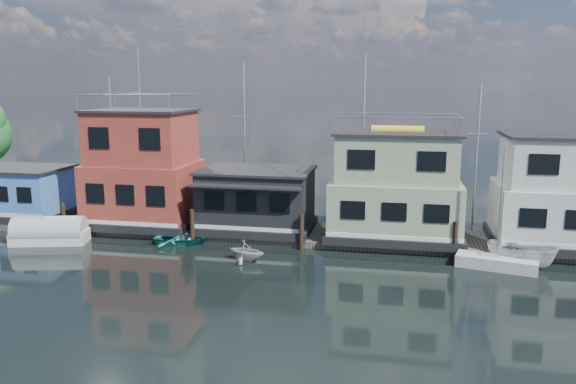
% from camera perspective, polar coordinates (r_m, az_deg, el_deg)
% --- Properties ---
extents(ground, '(160.00, 160.00, 0.00)m').
position_cam_1_polar(ground, '(26.77, -8.68, -11.04)').
color(ground, black).
rests_on(ground, ground).
extents(dock, '(48.00, 5.00, 0.40)m').
position_cam_1_polar(dock, '(37.61, -2.41, -4.10)').
color(dock, '#595147').
rests_on(dock, ground).
extents(houseboat_blue, '(6.40, 4.90, 3.66)m').
position_cam_1_polar(houseboat_blue, '(44.93, -25.32, -0.04)').
color(houseboat_blue, black).
rests_on(houseboat_blue, dock).
extents(houseboat_red, '(7.40, 5.90, 11.86)m').
position_cam_1_polar(houseboat_red, '(39.68, -14.47, 2.12)').
color(houseboat_red, black).
rests_on(houseboat_red, dock).
extents(houseboat_dark, '(7.40, 6.10, 4.06)m').
position_cam_1_polar(houseboat_dark, '(37.20, -3.19, -0.76)').
color(houseboat_dark, black).
rests_on(houseboat_dark, dock).
extents(houseboat_green, '(8.40, 5.90, 7.03)m').
position_cam_1_polar(houseboat_green, '(35.82, 10.87, 0.44)').
color(houseboat_green, black).
rests_on(houseboat_green, dock).
extents(houseboat_white, '(8.40, 5.90, 6.66)m').
position_cam_1_polar(houseboat_white, '(37.12, 26.48, -0.18)').
color(houseboat_white, black).
rests_on(houseboat_white, dock).
extents(pilings, '(42.28, 0.28, 2.20)m').
position_cam_1_polar(pilings, '(34.85, -4.06, -3.81)').
color(pilings, '#2D2116').
rests_on(pilings, ground).
extents(background_masts, '(36.40, 0.16, 12.00)m').
position_cam_1_polar(background_masts, '(41.67, 5.91, 4.83)').
color(background_masts, silver).
rests_on(background_masts, ground).
extents(dinghy_white, '(2.68, 2.46, 1.19)m').
position_cam_1_polar(dinghy_white, '(32.29, -4.29, -5.95)').
color(dinghy_white, beige).
rests_on(dinghy_white, ground).
extents(tarp_runabout, '(4.88, 2.89, 1.86)m').
position_cam_1_polar(tarp_runabout, '(38.67, -23.05, -3.81)').
color(tarp_runabout, silver).
rests_on(tarp_runabout, ground).
extents(day_sailer, '(4.45, 2.38, 6.68)m').
position_cam_1_polar(day_sailer, '(32.96, 20.44, -6.63)').
color(day_sailer, silver).
rests_on(day_sailer, ground).
extents(motorboat, '(3.99, 2.63, 1.44)m').
position_cam_1_polar(motorboat, '(33.61, 22.64, -5.88)').
color(motorboat, silver).
rests_on(motorboat, ground).
extents(dinghy_teal, '(3.72, 2.92, 0.70)m').
position_cam_1_polar(dinghy_teal, '(36.13, -10.83, -4.67)').
color(dinghy_teal, teal).
rests_on(dinghy_teal, ground).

